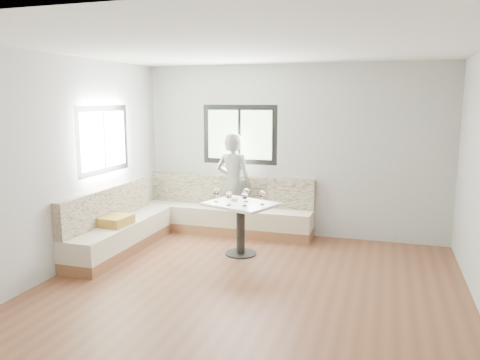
# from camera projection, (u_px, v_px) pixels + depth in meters

# --- Properties ---
(room) EXTENTS (5.01, 5.01, 2.81)m
(room) POSITION_uv_depth(u_px,v_px,m) (245.00, 171.00, 5.41)
(room) COLOR brown
(room) RESTS_ON ground
(banquette) EXTENTS (2.90, 2.80, 0.95)m
(banquette) POSITION_uv_depth(u_px,v_px,m) (182.00, 220.00, 7.49)
(banquette) COLOR brown
(banquette) RESTS_ON ground
(table) EXTENTS (1.14, 1.02, 0.77)m
(table) POSITION_uv_depth(u_px,v_px,m) (241.00, 216.00, 6.75)
(table) COLOR black
(table) RESTS_ON ground
(person) EXTENTS (0.68, 0.50, 1.70)m
(person) POSITION_uv_depth(u_px,v_px,m) (234.00, 184.00, 7.74)
(person) COLOR slate
(person) RESTS_ON ground
(olive_ramekin) EXTENTS (0.11, 0.11, 0.04)m
(olive_ramekin) POSITION_uv_depth(u_px,v_px,m) (234.00, 199.00, 6.84)
(olive_ramekin) COLOR white
(olive_ramekin) RESTS_ON table
(wine_glass_a) EXTENTS (0.09, 0.09, 0.21)m
(wine_glass_a) POSITION_uv_depth(u_px,v_px,m) (216.00, 192.00, 6.75)
(wine_glass_a) COLOR white
(wine_glass_a) RESTS_ON table
(wine_glass_b) EXTENTS (0.09, 0.09, 0.21)m
(wine_glass_b) POSITION_uv_depth(u_px,v_px,m) (229.00, 195.00, 6.53)
(wine_glass_b) COLOR white
(wine_glass_b) RESTS_ON table
(wine_glass_c) EXTENTS (0.09, 0.09, 0.21)m
(wine_glass_c) POSITION_uv_depth(u_px,v_px,m) (245.00, 196.00, 6.49)
(wine_glass_c) COLOR white
(wine_glass_c) RESTS_ON table
(wine_glass_d) EXTENTS (0.09, 0.09, 0.21)m
(wine_glass_d) POSITION_uv_depth(u_px,v_px,m) (246.00, 192.00, 6.76)
(wine_glass_d) COLOR white
(wine_glass_d) RESTS_ON table
(wine_glass_e) EXTENTS (0.09, 0.09, 0.21)m
(wine_glass_e) POSITION_uv_depth(u_px,v_px,m) (262.00, 194.00, 6.58)
(wine_glass_e) COLOR white
(wine_glass_e) RESTS_ON table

